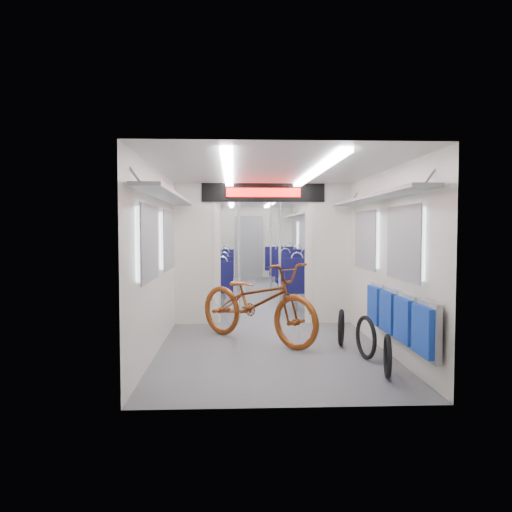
# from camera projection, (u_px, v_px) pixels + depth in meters

# --- Properties ---
(carriage) EXTENTS (12.00, 12.02, 2.31)m
(carriage) POSITION_uv_depth(u_px,v_px,m) (258.00, 232.00, 9.97)
(carriage) COLOR #515456
(carriage) RESTS_ON ground
(bicycle) EXTENTS (2.00, 2.02, 1.11)m
(bicycle) POSITION_uv_depth(u_px,v_px,m) (257.00, 302.00, 6.86)
(bicycle) COLOR brown
(bicycle) RESTS_ON ground
(flip_bench) EXTENTS (0.12, 2.15, 0.56)m
(flip_bench) POSITION_uv_depth(u_px,v_px,m) (398.00, 316.00, 5.59)
(flip_bench) COLOR gray
(flip_bench) RESTS_ON carriage
(bike_hoop_a) EXTENTS (0.14, 0.46, 0.46)m
(bike_hoop_a) POSITION_uv_depth(u_px,v_px,m) (388.00, 359.00, 5.17)
(bike_hoop_a) COLOR black
(bike_hoop_a) RESTS_ON ground
(bike_hoop_b) EXTENTS (0.14, 0.52, 0.52)m
(bike_hoop_b) POSITION_uv_depth(u_px,v_px,m) (366.00, 340.00, 5.94)
(bike_hoop_b) COLOR black
(bike_hoop_b) RESTS_ON ground
(bike_hoop_c) EXTENTS (0.20, 0.49, 0.49)m
(bike_hoop_c) POSITION_uv_depth(u_px,v_px,m) (341.00, 329.00, 6.62)
(bike_hoop_c) COLOR black
(bike_hoop_c) RESTS_ON ground
(seat_bay_near_left) EXTENTS (0.88, 1.92, 1.05)m
(seat_bay_near_left) POSITION_uv_depth(u_px,v_px,m) (212.00, 279.00, 10.32)
(seat_bay_near_left) COLOR #0E0D3A
(seat_bay_near_left) RESTS_ON ground
(seat_bay_near_right) EXTENTS (0.93, 2.18, 1.13)m
(seat_bay_near_right) POSITION_uv_depth(u_px,v_px,m) (302.00, 277.00, 10.39)
(seat_bay_near_right) COLOR #0E0D3A
(seat_bay_near_right) RESTS_ON ground
(seat_bay_far_left) EXTENTS (0.91, 2.05, 1.09)m
(seat_bay_far_left) POSITION_uv_depth(u_px,v_px,m) (217.00, 267.00, 13.51)
(seat_bay_far_left) COLOR #0E0D3A
(seat_bay_far_left) RESTS_ON ground
(seat_bay_far_right) EXTENTS (0.96, 2.29, 1.17)m
(seat_bay_far_right) POSITION_uv_depth(u_px,v_px,m) (285.00, 265.00, 13.93)
(seat_bay_far_right) COLOR #0E0D3A
(seat_bay_far_right) RESTS_ON ground
(stanchion_near_left) EXTENTS (0.04, 0.04, 2.30)m
(stanchion_near_left) POSITION_uv_depth(u_px,v_px,m) (239.00, 253.00, 8.54)
(stanchion_near_left) COLOR silver
(stanchion_near_left) RESTS_ON ground
(stanchion_near_right) EXTENTS (0.05, 0.05, 2.30)m
(stanchion_near_right) POSITION_uv_depth(u_px,v_px,m) (280.00, 253.00, 8.62)
(stanchion_near_right) COLOR silver
(stanchion_near_right) RESTS_ON ground
(stanchion_far_left) EXTENTS (0.04, 0.04, 2.30)m
(stanchion_far_left) POSITION_uv_depth(u_px,v_px,m) (238.00, 246.00, 12.11)
(stanchion_far_left) COLOR silver
(stanchion_far_left) RESTS_ON ground
(stanchion_far_right) EXTENTS (0.04, 0.04, 2.30)m
(stanchion_far_right) POSITION_uv_depth(u_px,v_px,m) (271.00, 246.00, 12.05)
(stanchion_far_right) COLOR silver
(stanchion_far_right) RESTS_ON ground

